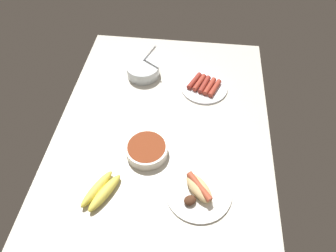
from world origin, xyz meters
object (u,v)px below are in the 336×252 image
at_px(bowl_chili, 147,149).
at_px(banana_bunch, 101,191).
at_px(plate_sausages, 204,86).
at_px(plate_hotdog_assembled, 198,190).
at_px(bowl_coleslaw, 143,70).

xyz_separation_m(bowl_chili, banana_bunch, (-0.19, 0.14, -0.01)).
height_order(plate_sausages, plate_hotdog_assembled, plate_hotdog_assembled).
xyz_separation_m(banana_bunch, plate_sausages, (0.59, -0.35, -0.01)).
height_order(bowl_coleslaw, plate_sausages, bowl_coleslaw).
relative_size(banana_bunch, plate_sausages, 0.81).
bearing_deg(banana_bunch, plate_hotdog_assembled, -82.97).
bearing_deg(bowl_chili, plate_hotdog_assembled, -125.02).
bearing_deg(bowl_chili, plate_sausages, -28.12).
height_order(bowl_chili, plate_hotdog_assembled, plate_hotdog_assembled).
relative_size(plate_sausages, plate_hotdog_assembled, 0.91).
bearing_deg(banana_bunch, plate_sausages, -30.62).
distance_m(banana_bunch, plate_sausages, 0.68).
bearing_deg(plate_sausages, bowl_chili, 151.88).
distance_m(bowl_chili, plate_hotdog_assembled, 0.26).
xyz_separation_m(bowl_chili, plate_sausages, (0.40, -0.21, -0.01)).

